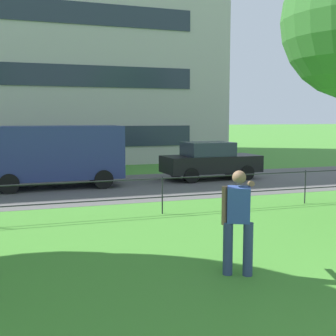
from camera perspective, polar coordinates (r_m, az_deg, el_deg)
street_strip at (r=16.53m, az=-6.03°, el=-2.40°), size 80.00×6.48×0.01m
park_fence at (r=11.77m, az=-0.74°, el=-2.67°), size 35.74×0.04×1.00m
person_thrower at (r=7.28m, az=8.98°, el=-6.45°), size 0.75×0.69×1.71m
panel_van_right at (r=16.73m, az=-14.59°, el=1.90°), size 5.03×2.17×2.24m
car_black_far_left at (r=18.55m, az=5.41°, el=0.98°), size 4.05×1.90×1.54m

